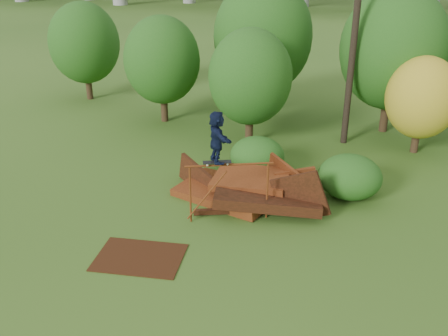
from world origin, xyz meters
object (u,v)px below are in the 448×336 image
(scrap_pile, at_px, (249,191))
(skater, at_px, (217,137))
(flat_plate, at_px, (140,257))
(utility_pole, at_px, (355,33))

(scrap_pile, bearing_deg, skater, -111.70)
(scrap_pile, xyz_separation_m, flat_plate, (-2.01, -4.20, -0.38))
(scrap_pile, height_order, skater, skater)
(flat_plate, bearing_deg, skater, 62.40)
(scrap_pile, relative_size, flat_plate, 2.42)
(scrap_pile, xyz_separation_m, utility_pole, (2.53, 6.73, 4.33))
(skater, height_order, utility_pole, utility_pole)
(flat_plate, bearing_deg, utility_pole, 67.45)
(skater, xyz_separation_m, utility_pole, (3.15, 8.27, 1.93))
(skater, height_order, flat_plate, skater)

